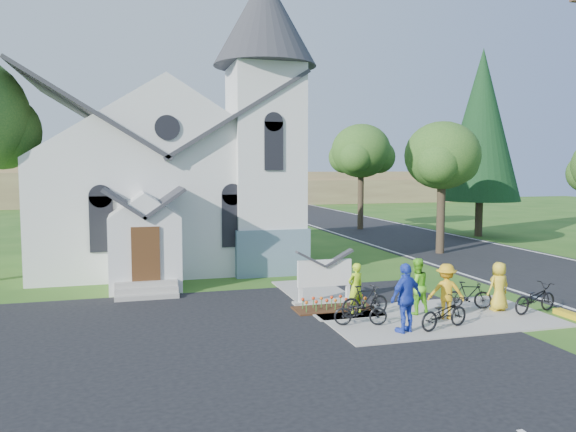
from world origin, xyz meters
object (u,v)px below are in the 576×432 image
object	(u,v)px
church_sign	(324,274)
bike_0	(360,312)
cyclist_1	(416,286)
cyclist_4	(499,286)
bike_1	(365,301)
cyclist_2	(406,298)
bike_3	(469,295)
bike_2	(444,313)
cyclist_3	(446,291)
cyclist_0	(356,288)
bike_4	(535,298)

from	to	relation	value
church_sign	bike_0	bearing A→B (deg)	-88.79
cyclist_1	cyclist_4	distance (m)	2.77
bike_0	bike_1	bearing A→B (deg)	-16.30
cyclist_2	bike_3	bearing A→B (deg)	-170.83
bike_1	bike_3	distance (m)	3.66
bike_3	cyclist_4	distance (m)	0.97
bike_1	bike_2	size ratio (longest dim) A/B	0.95
bike_0	bike_2	world-z (taller)	bike_2
bike_0	cyclist_1	xyz separation A→B (m)	(2.19, 0.73, 0.47)
bike_0	cyclist_4	size ratio (longest dim) A/B	0.99
bike_0	bike_3	size ratio (longest dim) A/B	1.05
cyclist_2	cyclist_4	xyz separation A→B (m)	(3.98, 1.33, -0.19)
cyclist_2	cyclist_3	world-z (taller)	cyclist_2
cyclist_0	bike_4	xyz separation A→B (m)	(5.43, -1.54, -0.32)
cyclist_0	cyclist_4	xyz separation A→B (m)	(4.53, -0.97, -0.01)
cyclist_1	cyclist_2	world-z (taller)	cyclist_2
cyclist_0	cyclist_2	world-z (taller)	cyclist_2
bike_2	cyclist_2	bearing A→B (deg)	74.29
church_sign	cyclist_0	bearing A→B (deg)	-73.91
cyclist_4	bike_4	size ratio (longest dim) A/B	0.88
bike_0	cyclist_1	distance (m)	2.35
cyclist_3	bike_4	bearing A→B (deg)	-162.11
bike_2	bike_1	bearing A→B (deg)	27.35
bike_1	bike_3	world-z (taller)	bike_1
bike_1	cyclist_3	bearing A→B (deg)	-118.64
bike_0	cyclist_2	size ratio (longest dim) A/B	0.80
bike_0	bike_2	size ratio (longest dim) A/B	0.90
cyclist_4	church_sign	bearing A→B (deg)	-33.04
bike_0	bike_2	xyz separation A→B (m)	(2.14, -0.97, 0.05)
cyclist_0	cyclist_2	xyz separation A→B (m)	(0.54, -2.30, 0.18)
church_sign	cyclist_1	bearing A→B (deg)	-44.64
cyclist_1	cyclist_3	size ratio (longest dim) A/B	1.05
bike_4	bike_0	bearing A→B (deg)	75.65
bike_2	bike_4	xyz separation A→B (m)	(3.70, 0.78, 0.02)
cyclist_1	bike_3	bearing A→B (deg)	179.51
bike_3	bike_4	distance (m)	1.98
cyclist_2	cyclist_3	size ratio (longest dim) A/B	1.16
bike_1	cyclist_4	bearing A→B (deg)	-104.05
cyclist_4	bike_0	bearing A→B (deg)	-1.37
cyclist_3	bike_2	bearing A→B (deg)	77.03
cyclist_3	bike_0	bearing A→B (deg)	20.53
bike_0	cyclist_4	xyz separation A→B (m)	(4.93, 0.37, 0.38)
cyclist_2	cyclist_1	bearing A→B (deg)	-146.47
cyclist_1	cyclist_4	xyz separation A→B (m)	(2.74, -0.37, -0.10)
cyclist_1	cyclist_2	bearing A→B (deg)	50.00
bike_0	bike_4	size ratio (longest dim) A/B	0.86
bike_4	bike_2	bearing A→B (deg)	89.44
cyclist_1	cyclist_3	distance (m)	0.97
cyclist_1	bike_1	size ratio (longest dim) A/B	1.07
bike_1	bike_4	bearing A→B (deg)	-109.02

